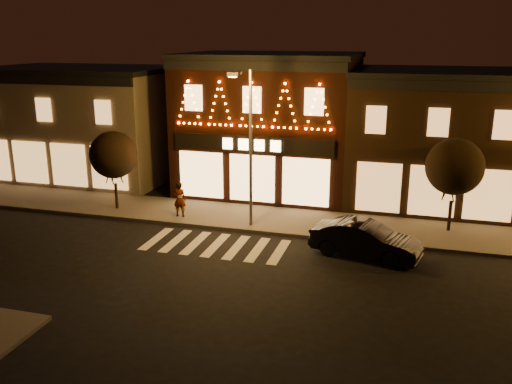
% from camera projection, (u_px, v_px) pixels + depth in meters
% --- Properties ---
extents(ground, '(120.00, 120.00, 0.00)m').
position_uv_depth(ground, '(181.00, 281.00, 21.54)').
color(ground, black).
rests_on(ground, ground).
extents(sidewalk_far, '(44.00, 4.00, 0.15)m').
position_uv_depth(sidewalk_far, '(279.00, 220.00, 28.39)').
color(sidewalk_far, '#47423D').
rests_on(sidewalk_far, ground).
extents(building_left, '(12.20, 8.28, 7.30)m').
position_uv_depth(building_left, '(84.00, 122.00, 36.90)').
color(building_left, '#675D49').
rests_on(building_left, ground).
extents(building_pulp, '(10.20, 8.34, 8.30)m').
position_uv_depth(building_pulp, '(271.00, 123.00, 33.31)').
color(building_pulp, black).
rests_on(building_pulp, ground).
extents(building_right_a, '(9.20, 8.28, 7.50)m').
position_uv_depth(building_right_a, '(434.00, 137.00, 30.92)').
color(building_right_a, '#352212').
rests_on(building_right_a, ground).
extents(streetlamp_mid, '(0.73, 1.74, 7.63)m').
position_uv_depth(streetlamp_mid, '(248.00, 137.00, 26.07)').
color(streetlamp_mid, '#59595E').
rests_on(streetlamp_mid, sidewalk_far).
extents(tree_left, '(2.54, 2.54, 4.25)m').
position_uv_depth(tree_left, '(113.00, 155.00, 29.37)').
color(tree_left, black).
rests_on(tree_left, sidewalk_far).
extents(tree_right, '(2.72, 2.72, 4.54)m').
position_uv_depth(tree_right, '(455.00, 167.00, 25.87)').
color(tree_right, black).
rests_on(tree_right, sidewalk_far).
extents(dark_sedan, '(4.96, 2.64, 1.55)m').
position_uv_depth(dark_sedan, '(365.00, 240.00, 23.75)').
color(dark_sedan, black).
rests_on(dark_sedan, ground).
extents(pedestrian, '(0.71, 0.49, 1.86)m').
position_uv_depth(pedestrian, '(180.00, 199.00, 28.54)').
color(pedestrian, gray).
rests_on(pedestrian, sidewalk_far).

